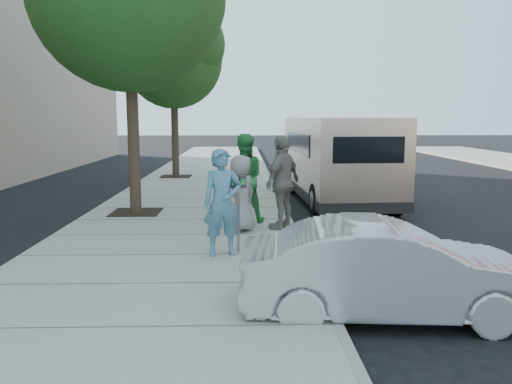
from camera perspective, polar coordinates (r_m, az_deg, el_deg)
ground at (r=10.20m, az=-3.53°, el=-5.63°), size 120.00×120.00×0.00m
sidewalk at (r=10.27m, az=-9.14°, el=-5.20°), size 5.00×60.00×0.15m
curb_face at (r=10.24m, az=4.59°, el=-5.16°), size 0.12×60.00×0.16m
tree_far at (r=20.20m, az=-9.32°, el=15.23°), size 3.92×3.80×6.49m
parking_meter at (r=8.64m, az=-2.06°, el=-0.57°), size 0.29×0.17×1.35m
van at (r=14.92m, az=9.13°, el=3.89°), size 2.56×6.78×2.48m
sedan at (r=6.50m, az=14.98°, el=-8.64°), size 3.78×1.56×1.22m
person_officer at (r=8.49m, az=-3.86°, el=-1.19°), size 0.75×0.58×1.83m
person_green_shirt at (r=11.17m, az=-1.44°, el=1.58°), size 1.01×0.81×1.98m
person_gray_shirt at (r=10.25m, az=-1.73°, el=-0.16°), size 0.91×0.91×1.59m
person_striped_polo at (r=10.49m, az=3.07°, el=1.11°), size 1.07×1.22×1.98m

